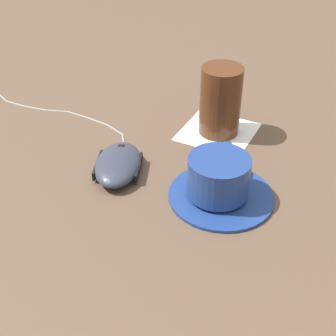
# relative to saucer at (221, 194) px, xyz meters

# --- Properties ---
(ground_plane) EXTENTS (3.00, 3.00, 0.00)m
(ground_plane) POSITION_rel_saucer_xyz_m (-0.08, 0.07, -0.00)
(ground_plane) COLOR brown
(saucer) EXTENTS (0.15, 0.15, 0.01)m
(saucer) POSITION_rel_saucer_xyz_m (0.00, 0.00, 0.00)
(saucer) COLOR navy
(saucer) RESTS_ON ground
(coffee_cup) EXTENTS (0.09, 0.12, 0.06)m
(coffee_cup) POSITION_rel_saucer_xyz_m (-0.01, -0.00, 0.03)
(coffee_cup) COLOR navy
(coffee_cup) RESTS_ON saucer
(computer_mouse) EXTENTS (0.10, 0.13, 0.03)m
(computer_mouse) POSITION_rel_saucer_xyz_m (-0.17, -0.01, 0.01)
(computer_mouse) COLOR #2D3342
(computer_mouse) RESTS_ON ground
(mouse_cable) EXTENTS (0.34, 0.08, 0.00)m
(mouse_cable) POSITION_rel_saucer_xyz_m (-0.35, 0.10, -0.00)
(mouse_cable) COLOR gray
(mouse_cable) RESTS_ON ground
(napkin_under_glass) EXTENTS (0.13, 0.13, 0.00)m
(napkin_under_glass) POSITION_rel_saucer_xyz_m (-0.06, 0.17, -0.00)
(napkin_under_glass) COLOR white
(napkin_under_glass) RESTS_ON ground
(drinking_glass) EXTENTS (0.07, 0.07, 0.12)m
(drinking_glass) POSITION_rel_saucer_xyz_m (-0.06, 0.17, 0.06)
(drinking_glass) COLOR #4C2814
(drinking_glass) RESTS_ON napkin_under_glass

